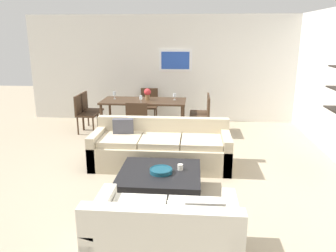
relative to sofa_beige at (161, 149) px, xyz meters
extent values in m
plane|color=tan|center=(0.10, -0.34, -0.29)|extent=(18.00, 18.00, 0.00)
cube|color=silver|center=(0.40, 3.19, 1.06)|extent=(8.40, 0.06, 2.70)
cube|color=white|center=(0.05, 3.15, 1.28)|extent=(0.84, 0.02, 0.54)
cube|color=#264CB2|center=(0.05, 3.13, 1.28)|extent=(0.71, 0.01, 0.44)
cube|color=beige|center=(0.01, -0.04, -0.08)|extent=(2.35, 0.90, 0.42)
cube|color=beige|center=(0.01, 0.33, 0.31)|extent=(2.35, 0.16, 0.36)
cube|color=beige|center=(-1.10, -0.04, 0.01)|extent=(0.14, 0.90, 0.60)
cube|color=beige|center=(1.12, -0.04, 0.01)|extent=(0.14, 0.90, 0.60)
cube|color=beige|center=(-0.68, -0.08, 0.18)|extent=(0.67, 0.70, 0.10)
cube|color=beige|center=(0.01, -0.08, 0.18)|extent=(0.67, 0.70, 0.10)
cube|color=beige|center=(0.70, -0.08, 0.18)|extent=(0.67, 0.70, 0.10)
cube|color=#4C4C56|center=(-0.68, 0.15, 0.31)|extent=(0.37, 0.17, 0.36)
cube|color=silver|center=(0.31, -2.50, -0.08)|extent=(1.45, 0.90, 0.42)
cube|color=silver|center=(0.31, -2.87, 0.31)|extent=(1.45, 0.16, 0.36)
cube|color=silver|center=(0.96, -2.50, 0.01)|extent=(0.14, 0.90, 0.60)
cube|color=silver|center=(-0.35, -2.50, 0.01)|extent=(0.14, 0.90, 0.60)
cube|color=silver|center=(0.60, -2.46, 0.18)|extent=(0.56, 0.70, 0.10)
cube|color=silver|center=(0.01, -2.46, 0.18)|extent=(0.56, 0.70, 0.10)
cube|color=white|center=(0.69, -2.69, 0.31)|extent=(0.36, 0.14, 0.36)
cube|color=black|center=(0.11, -1.17, -0.10)|extent=(1.12, 1.04, 0.38)
cylinder|color=navy|center=(0.13, -1.21, 0.11)|extent=(0.31, 0.31, 0.05)
torus|color=navy|center=(0.13, -1.21, 0.14)|extent=(0.32, 0.32, 0.02)
cylinder|color=silver|center=(0.39, -1.08, 0.13)|extent=(0.08, 0.08, 0.08)
cube|color=#422D1E|center=(-0.60, 2.03, 0.44)|extent=(1.93, 0.87, 0.04)
cylinder|color=#422D1E|center=(-1.51, 1.65, 0.06)|extent=(0.06, 0.06, 0.71)
cylinder|color=#422D1E|center=(0.30, 1.65, 0.06)|extent=(0.06, 0.06, 0.71)
cylinder|color=#422D1E|center=(-1.51, 2.40, 0.06)|extent=(0.06, 0.06, 0.71)
cylinder|color=#422D1E|center=(0.30, 2.40, 0.06)|extent=(0.06, 0.06, 0.71)
cube|color=#422D1E|center=(-1.89, 1.83, 0.14)|extent=(0.44, 0.44, 0.04)
cube|color=#422D1E|center=(-2.09, 1.83, 0.37)|extent=(0.04, 0.44, 0.43)
cylinder|color=#422D1E|center=(-1.71, 1.65, -0.09)|extent=(0.04, 0.04, 0.41)
cylinder|color=#422D1E|center=(-1.71, 2.01, -0.09)|extent=(0.04, 0.04, 0.41)
cylinder|color=#422D1E|center=(-2.07, 1.65, -0.09)|extent=(0.04, 0.04, 0.41)
cylinder|color=#422D1E|center=(-2.07, 2.01, -0.09)|extent=(0.04, 0.04, 0.41)
cube|color=#422D1E|center=(0.68, 2.22, 0.14)|extent=(0.44, 0.44, 0.04)
cube|color=#422D1E|center=(0.88, 2.22, 0.37)|extent=(0.04, 0.44, 0.43)
cylinder|color=#422D1E|center=(0.50, 2.40, -0.09)|extent=(0.04, 0.04, 0.41)
cylinder|color=#422D1E|center=(0.50, 2.04, -0.09)|extent=(0.04, 0.04, 0.41)
cylinder|color=#422D1E|center=(0.86, 2.40, -0.09)|extent=(0.04, 0.04, 0.41)
cylinder|color=#422D1E|center=(0.86, 2.04, -0.09)|extent=(0.04, 0.04, 0.41)
cube|color=#422D1E|center=(-1.89, 2.22, 0.14)|extent=(0.44, 0.44, 0.04)
cube|color=#422D1E|center=(-2.09, 2.22, 0.37)|extent=(0.04, 0.44, 0.43)
cylinder|color=#422D1E|center=(-1.71, 2.04, -0.09)|extent=(0.04, 0.04, 0.41)
cylinder|color=#422D1E|center=(-1.71, 2.40, -0.09)|extent=(0.04, 0.04, 0.41)
cylinder|color=#422D1E|center=(-2.07, 2.04, -0.09)|extent=(0.04, 0.04, 0.41)
cylinder|color=#422D1E|center=(-2.07, 2.40, -0.09)|extent=(0.04, 0.04, 0.41)
cube|color=#422D1E|center=(-0.60, 2.78, 0.14)|extent=(0.44, 0.44, 0.04)
cube|color=#422D1E|center=(-0.60, 2.98, 0.37)|extent=(0.44, 0.04, 0.43)
cylinder|color=#422D1E|center=(-0.78, 2.60, -0.09)|extent=(0.04, 0.04, 0.41)
cylinder|color=#422D1E|center=(-0.42, 2.60, -0.09)|extent=(0.04, 0.04, 0.41)
cylinder|color=#422D1E|center=(-0.78, 2.96, -0.09)|extent=(0.04, 0.04, 0.41)
cylinder|color=#422D1E|center=(-0.42, 2.96, -0.09)|extent=(0.04, 0.04, 0.41)
cube|color=#422D1E|center=(-0.60, 1.27, 0.14)|extent=(0.44, 0.44, 0.04)
cube|color=#422D1E|center=(-0.60, 1.07, 0.37)|extent=(0.44, 0.04, 0.43)
cylinder|color=#422D1E|center=(-0.42, 1.45, -0.09)|extent=(0.04, 0.04, 0.41)
cylinder|color=#422D1E|center=(-0.78, 1.45, -0.09)|extent=(0.04, 0.04, 0.41)
cylinder|color=#422D1E|center=(-0.42, 1.09, -0.09)|extent=(0.04, 0.04, 0.41)
cylinder|color=#422D1E|center=(-0.78, 1.09, -0.09)|extent=(0.04, 0.04, 0.41)
cube|color=#422D1E|center=(0.68, 1.83, 0.14)|extent=(0.44, 0.44, 0.04)
cube|color=#422D1E|center=(0.88, 1.83, 0.37)|extent=(0.04, 0.44, 0.43)
cylinder|color=#422D1E|center=(0.50, 2.01, -0.09)|extent=(0.04, 0.04, 0.41)
cylinder|color=#422D1E|center=(0.50, 1.65, -0.09)|extent=(0.04, 0.04, 0.41)
cylinder|color=#422D1E|center=(0.86, 2.01, -0.09)|extent=(0.04, 0.04, 0.41)
cylinder|color=#422D1E|center=(0.86, 1.65, -0.09)|extent=(0.04, 0.04, 0.41)
cylinder|color=silver|center=(0.10, 2.14, 0.46)|extent=(0.06, 0.06, 0.01)
cylinder|color=silver|center=(0.10, 2.14, 0.50)|extent=(0.01, 0.01, 0.06)
cylinder|color=silver|center=(0.10, 2.14, 0.57)|extent=(0.08, 0.08, 0.07)
cylinder|color=silver|center=(-0.60, 1.65, 0.46)|extent=(0.06, 0.06, 0.01)
cylinder|color=silver|center=(-0.60, 1.65, 0.51)|extent=(0.01, 0.01, 0.09)
cylinder|color=silver|center=(-0.60, 1.65, 0.59)|extent=(0.06, 0.06, 0.08)
cylinder|color=silver|center=(-1.31, 2.14, 0.46)|extent=(0.06, 0.06, 0.01)
cylinder|color=silver|center=(-1.31, 2.14, 0.51)|extent=(0.01, 0.01, 0.09)
cylinder|color=silver|center=(-1.31, 2.14, 0.59)|extent=(0.07, 0.07, 0.08)
cylinder|color=olive|center=(-0.52, 2.06, 0.52)|extent=(0.10, 0.10, 0.13)
sphere|color=red|center=(-0.52, 2.06, 0.64)|extent=(0.16, 0.16, 0.16)
camera|label=1|loc=(0.58, -5.38, 1.92)|focal=35.35mm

